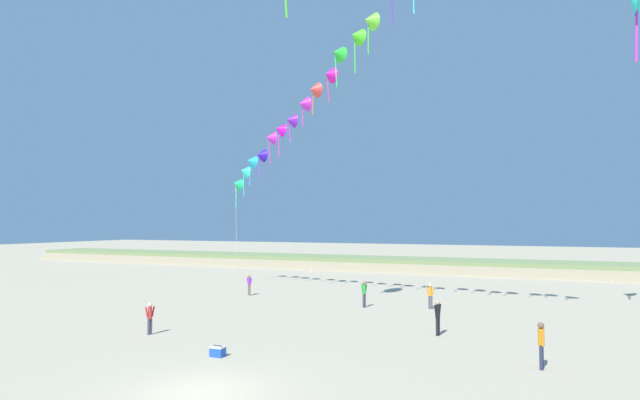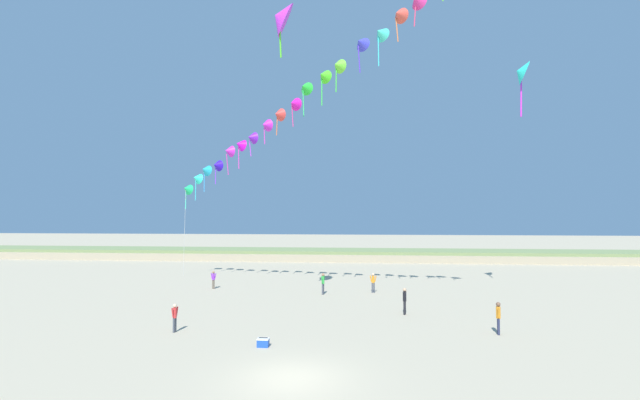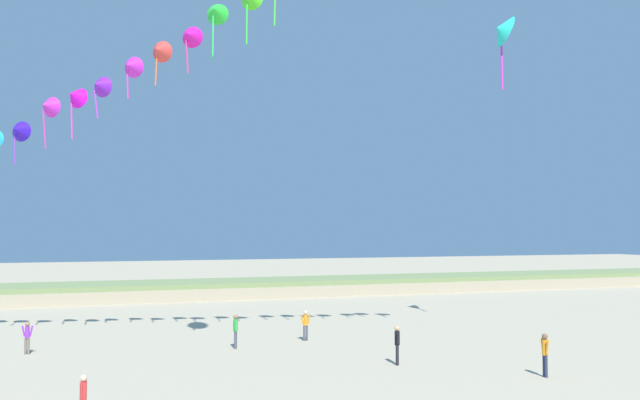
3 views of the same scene
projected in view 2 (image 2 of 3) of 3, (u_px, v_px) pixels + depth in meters
ground_plane at (292, 378)px, 17.01m from camera, size 240.00×240.00×0.00m
dune_ridge at (340, 254)px, 61.93m from camera, size 120.00×8.42×1.40m
person_near_left at (323, 282)px, 34.79m from camera, size 0.30×0.59×1.73m
person_near_right at (213, 278)px, 37.44m from camera, size 0.55×0.21×1.56m
person_mid_center at (405, 299)px, 27.85m from camera, size 0.29×0.60×1.73m
person_far_left at (373, 281)px, 35.59m from camera, size 0.57×0.22×1.63m
person_far_right at (175, 316)px, 23.68m from camera, size 0.23×0.55×1.57m
person_far_center at (498, 316)px, 23.22m from camera, size 0.24×0.62×1.76m
kite_banner_string at (300, 95)px, 34.83m from camera, size 27.30×18.86×23.64m
large_kite_low_lead at (280, 18)px, 28.71m from camera, size 2.27×2.78×3.93m
large_kite_mid_trail at (521, 72)px, 33.45m from camera, size 1.66×2.13×4.56m
beach_cooler at (263, 342)px, 21.08m from camera, size 0.58×0.41×0.46m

